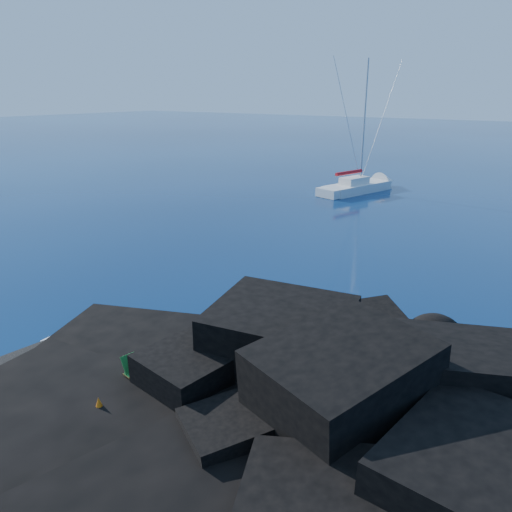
% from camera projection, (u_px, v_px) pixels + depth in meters
% --- Properties ---
extents(headland, '(24.00, 24.00, 3.60)m').
position_uv_depth(headland, '(310.00, 450.00, 15.46)').
color(headland, black).
rests_on(headland, ground).
extents(beach, '(9.08, 6.86, 0.70)m').
position_uv_depth(beach, '(72.00, 396.00, 18.16)').
color(beach, black).
rests_on(beach, ground).
extents(surf_foam, '(10.00, 8.00, 0.06)m').
position_uv_depth(surf_foam, '(169.00, 350.00, 21.38)').
color(surf_foam, white).
rests_on(surf_foam, ground).
extents(sailboat, '(6.07, 13.56, 13.93)m').
position_uv_depth(sailboat, '(357.00, 192.00, 54.90)').
color(sailboat, silver).
rests_on(sailboat, ground).
extents(deck_chair, '(1.70, 0.96, 1.11)m').
position_uv_depth(deck_chair, '(141.00, 374.00, 17.93)').
color(deck_chair, '#166424').
rests_on(deck_chair, beach).
extents(towel, '(1.98, 0.97, 0.05)m').
position_uv_depth(towel, '(86.00, 374.00, 18.92)').
color(towel, white).
rests_on(towel, beach).
extents(sunbather, '(1.79, 0.47, 0.24)m').
position_uv_depth(sunbather, '(86.00, 370.00, 18.88)').
color(sunbather, '#E3A977').
rests_on(sunbather, towel).
extents(marker_cone, '(0.48, 0.48, 0.61)m').
position_uv_depth(marker_cone, '(99.00, 405.00, 16.54)').
color(marker_cone, orange).
rests_on(marker_cone, beach).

